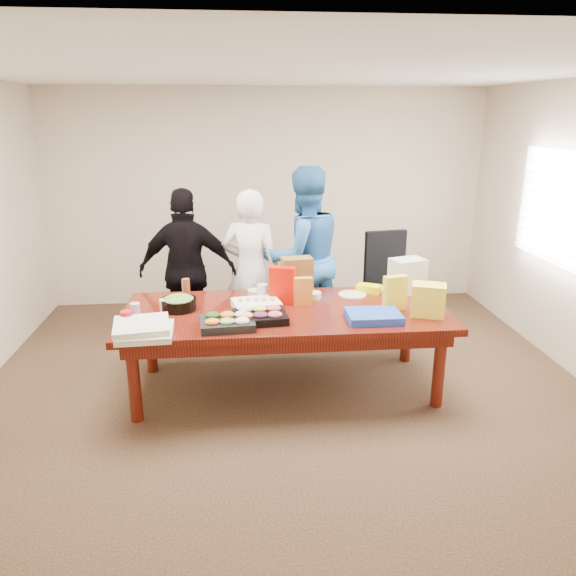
{
  "coord_description": "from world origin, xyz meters",
  "views": [
    {
      "loc": [
        -0.4,
        -4.48,
        2.38
      ],
      "look_at": [
        0.03,
        0.1,
        0.92
      ],
      "focal_mm": 34.24,
      "sensor_mm": 36.0,
      "label": 1
    }
  ],
  "objects": [
    {
      "name": "floor",
      "position": [
        0.0,
        0.0,
        -0.01
      ],
      "size": [
        5.5,
        5.0,
        0.02
      ],
      "primitive_type": "cube",
      "color": "#47301E",
      "rests_on": "ground"
    },
    {
      "name": "ceiling",
      "position": [
        0.0,
        0.0,
        2.71
      ],
      "size": [
        5.5,
        5.0,
        0.02
      ],
      "primitive_type": "cube",
      "color": "white",
      "rests_on": "wall_back"
    },
    {
      "name": "wall_back",
      "position": [
        0.0,
        2.5,
        1.35
      ],
      "size": [
        5.5,
        0.04,
        2.7
      ],
      "primitive_type": "cube",
      "color": "beige",
      "rests_on": "floor"
    },
    {
      "name": "wall_front",
      "position": [
        0.0,
        -2.5,
        1.35
      ],
      "size": [
        5.5,
        0.04,
        2.7
      ],
      "primitive_type": "cube",
      "color": "beige",
      "rests_on": "floor"
    },
    {
      "name": "window_panel",
      "position": [
        2.72,
        0.6,
        1.5
      ],
      "size": [
        0.03,
        1.4,
        1.1
      ],
      "primitive_type": "cube",
      "color": "white",
      "rests_on": "wall_right"
    },
    {
      "name": "window_blinds",
      "position": [
        2.68,
        0.6,
        1.5
      ],
      "size": [
        0.04,
        1.36,
        1.0
      ],
      "primitive_type": "cube",
      "color": "beige",
      "rests_on": "wall_right"
    },
    {
      "name": "conference_table",
      "position": [
        0.0,
        0.0,
        0.38
      ],
      "size": [
        2.8,
        1.2,
        0.75
      ],
      "primitive_type": "cube",
      "color": "#4C1C0F",
      "rests_on": "floor"
    },
    {
      "name": "office_chair",
      "position": [
        1.22,
        1.04,
        0.56
      ],
      "size": [
        0.65,
        0.65,
        1.11
      ],
      "primitive_type": "cube",
      "rotation": [
        0.0,
        0.0,
        0.17
      ],
      "color": "black",
      "rests_on": "floor"
    },
    {
      "name": "person_center",
      "position": [
        -0.27,
        0.94,
        0.84
      ],
      "size": [
        0.71,
        0.57,
        1.68
      ],
      "primitive_type": "imported",
      "rotation": [
        0.0,
        0.0,
        2.84
      ],
      "color": "silver",
      "rests_on": "floor"
    },
    {
      "name": "person_right",
      "position": [
        0.28,
        1.03,
        0.94
      ],
      "size": [
        1.09,
        0.96,
        1.89
      ],
      "primitive_type": "imported",
      "rotation": [
        0.0,
        0.0,
        3.46
      ],
      "color": "#2860A0",
      "rests_on": "floor"
    },
    {
      "name": "person_left",
      "position": [
        -0.92,
        1.0,
        0.84
      ],
      "size": [
        1.02,
        0.48,
        1.69
      ],
      "primitive_type": "imported",
      "rotation": [
        0.0,
        0.0,
        3.07
      ],
      "color": "black",
      "rests_on": "floor"
    },
    {
      "name": "veggie_tray",
      "position": [
        -0.5,
        -0.36,
        0.78
      ],
      "size": [
        0.45,
        0.36,
        0.06
      ],
      "primitive_type": "cube",
      "rotation": [
        0.0,
        0.0,
        0.07
      ],
      "color": "black",
      "rests_on": "conference_table"
    },
    {
      "name": "fruit_tray",
      "position": [
        -0.23,
        -0.24,
        0.78
      ],
      "size": [
        0.46,
        0.38,
        0.07
      ],
      "primitive_type": "cube",
      "rotation": [
        0.0,
        0.0,
        0.1
      ],
      "color": "black",
      "rests_on": "conference_table"
    },
    {
      "name": "sheet_cake",
      "position": [
        -0.25,
        0.06,
        0.78
      ],
      "size": [
        0.45,
        0.37,
        0.07
      ],
      "primitive_type": "cube",
      "rotation": [
        0.0,
        0.0,
        0.19
      ],
      "color": "white",
      "rests_on": "conference_table"
    },
    {
      "name": "salad_bowl",
      "position": [
        -0.92,
        0.09,
        0.8
      ],
      "size": [
        0.36,
        0.36,
        0.1
      ],
      "primitive_type": "cylinder",
      "rotation": [
        0.0,
        0.0,
        -0.22
      ],
      "color": "black",
      "rests_on": "conference_table"
    },
    {
      "name": "chip_bag_blue",
      "position": [
        0.7,
        -0.31,
        0.78
      ],
      "size": [
        0.44,
        0.33,
        0.07
      ],
      "primitive_type": "cube",
      "rotation": [
        0.0,
        0.0,
        -0.01
      ],
      "color": "blue",
      "rests_on": "conference_table"
    },
    {
      "name": "chip_bag_red",
      "position": [
        -0.01,
        0.18,
        0.92
      ],
      "size": [
        0.25,
        0.15,
        0.34
      ],
      "primitive_type": "cube",
      "rotation": [
        0.0,
        0.0,
        -0.28
      ],
      "color": "#C80D00",
      "rests_on": "conference_table"
    },
    {
      "name": "chip_bag_yellow",
      "position": [
        0.94,
        -0.08,
        0.9
      ],
      "size": [
        0.22,
        0.13,
        0.3
      ],
      "primitive_type": "cube",
      "rotation": [
        0.0,
        0.0,
        0.24
      ],
      "color": "yellow",
      "rests_on": "conference_table"
    },
    {
      "name": "chip_bag_orange",
      "position": [
        0.17,
        0.1,
        0.88
      ],
      "size": [
        0.17,
        0.08,
        0.26
      ],
      "primitive_type": "cube",
      "rotation": [
        0.0,
        0.0,
        -0.03
      ],
      "color": "orange",
      "rests_on": "conference_table"
    },
    {
      "name": "mayo_jar",
      "position": [
        -0.19,
        0.26,
        0.83
      ],
      "size": [
        0.11,
        0.11,
        0.15
      ],
      "primitive_type": "cylinder",
      "rotation": [
        0.0,
        0.0,
        -0.12
      ],
      "color": "silver",
      "rests_on": "conference_table"
    },
    {
      "name": "mustard_bottle",
      "position": [
        0.02,
        0.45,
        0.84
      ],
      "size": [
        0.08,
        0.08,
        0.17
      ],
      "primitive_type": "cylinder",
      "rotation": [
        0.0,
        0.0,
        -0.32
      ],
      "color": "gold",
      "rests_on": "conference_table"
    },
    {
      "name": "dressing_bottle",
      "position": [
        -0.87,
        0.32,
        0.85
      ],
      "size": [
        0.08,
        0.08,
        0.21
      ],
      "primitive_type": "cylinder",
      "rotation": [
        0.0,
        0.0,
        -0.17
      ],
      "color": "brown",
      "rests_on": "conference_table"
    },
    {
      "name": "ranch_bottle",
      "position": [
        -0.88,
        0.34,
        0.85
      ],
      "size": [
        0.07,
        0.07,
        0.2
      ],
      "primitive_type": "cylinder",
      "rotation": [
        0.0,
        0.0,
        0.13
      ],
      "color": "beige",
      "rests_on": "conference_table"
    },
    {
      "name": "banana_bunch",
      "position": [
        0.83,
        0.41,
        0.79
      ],
      "size": [
        0.25,
        0.22,
        0.07
      ],
      "primitive_type": "cube",
      "rotation": [
        0.0,
        0.0,
        -0.5
      ],
      "color": "#F1F100",
      "rests_on": "conference_table"
    },
    {
      "name": "bread_loaf",
      "position": [
        0.12,
        0.35,
        0.81
      ],
      "size": [
        0.3,
        0.19,
        0.11
      ],
      "primitive_type": "cube",
      "rotation": [
        0.0,
        0.0,
        0.25
      ],
      "color": "#97472B",
      "rests_on": "conference_table"
    },
    {
      "name": "kraft_bag",
      "position": [
        0.14,
        0.38,
        0.93
      ],
      "size": [
        0.3,
        0.2,
        0.36
      ],
      "primitive_type": "cube",
      "rotation": [
        0.0,
        0.0,
        0.14
      ],
      "color": "brown",
      "rests_on": "conference_table"
    },
    {
      "name": "red_cup",
      "position": [
        -1.3,
        -0.27,
        0.81
      ],
      "size": [
        0.1,
        0.1,
        0.13
      ],
      "primitive_type": "cylinder",
      "rotation": [
        0.0,
        0.0,
        -0.1
      ],
      "color": "#B00E18",
      "rests_on": "conference_table"
    },
    {
      "name": "clear_cup_a",
      "position": [
        -1.27,
        -0.03,
        0.81
      ],
      "size": [
        0.1,
        0.1,
        0.11
      ],
      "primitive_type": "cylinder",
      "rotation": [
        0.0,
        0.0,
        0.23
      ],
      "color": "silver",
      "rests_on": "conference_table"
    },
    {
      "name": "clear_cup_b",
      "position": [
        -1.05,
        0.07,
        0.8
      ],
      "size": [
        0.09,
        0.09,
        0.11
      ],
      "primitive_type": "cylinder",
      "rotation": [
        0.0,
        0.0,
        -0.19
      ],
      "color": "white",
      "rests_on": "conference_table"
    },
    {
      "name": "pizza_box_lower",
      "position": [
        -1.13,
        -0.48,
        0.77
      ],
      "size": [
        0.44,
        0.44,
        0.05
      ],
      "primitive_type": "cube",
      "rotation": [
        0.0,
        0.0,
        0.05
      ],
      "color": "beige",
      "rests_on": "conference_table"
    },
    {
      "name": "pizza_box_upper",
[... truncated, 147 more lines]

